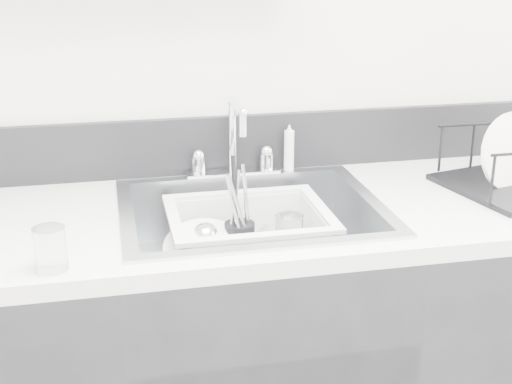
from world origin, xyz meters
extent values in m
cube|color=silver|center=(0.00, 1.49, 1.30)|extent=(3.50, 0.02, 2.60)
cube|color=black|center=(0.00, 1.19, 0.44)|extent=(3.20, 0.62, 0.88)
cube|color=silver|center=(0.00, 1.19, 0.90)|extent=(3.20, 0.62, 0.04)
cube|color=black|center=(0.00, 1.49, 1.00)|extent=(3.20, 0.02, 0.16)
cube|color=silver|center=(0.00, 1.44, 0.93)|extent=(0.26, 0.06, 0.02)
cylinder|color=silver|center=(-0.10, 1.44, 0.96)|extent=(0.04, 0.04, 0.05)
cylinder|color=silver|center=(0.10, 1.44, 0.96)|extent=(0.04, 0.04, 0.05)
cylinder|color=silver|center=(0.00, 1.44, 1.03)|extent=(0.02, 0.02, 0.20)
cylinder|color=silver|center=(0.00, 1.37, 1.14)|extent=(0.02, 0.15, 0.02)
cylinder|color=silver|center=(0.16, 1.44, 0.99)|extent=(0.03, 0.03, 0.14)
cylinder|color=white|center=(-0.11, 1.18, 0.78)|extent=(0.24, 0.24, 0.01)
cylinder|color=white|center=(-0.10, 1.18, 0.79)|extent=(0.23, 0.23, 0.01)
cylinder|color=white|center=(-0.12, 1.18, 0.82)|extent=(0.26, 0.25, 0.09)
cylinder|color=black|center=(-0.02, 1.23, 0.82)|extent=(0.08, 0.08, 0.10)
cylinder|color=silver|center=(-0.03, 1.24, 0.90)|extent=(0.01, 0.05, 0.19)
cylinder|color=silver|center=(-0.01, 1.23, 0.89)|extent=(0.02, 0.04, 0.17)
cylinder|color=black|center=(-0.03, 1.24, 0.92)|extent=(0.01, 0.06, 0.21)
cylinder|color=white|center=(0.11, 1.23, 0.82)|extent=(0.10, 0.10, 0.11)
cylinder|color=white|center=(-0.46, 0.94, 0.97)|extent=(0.08, 0.08, 0.09)
imported|color=white|center=(0.10, 1.14, 0.79)|extent=(0.14, 0.14, 0.04)
camera|label=1|loc=(-0.33, -0.40, 1.55)|focal=50.00mm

